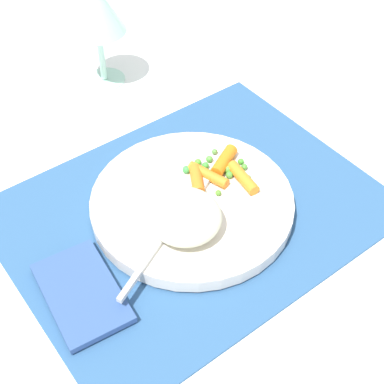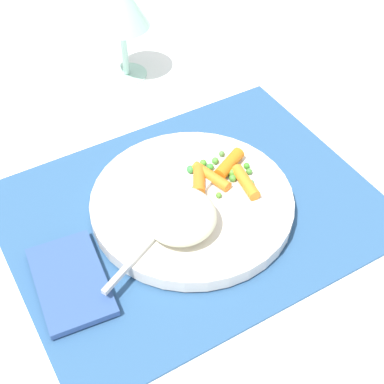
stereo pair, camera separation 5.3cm
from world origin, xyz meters
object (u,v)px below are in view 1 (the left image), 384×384
Objects in this scene: plate at (192,203)px; napkin at (82,292)px; rice_mound at (185,216)px; carrot_portion at (219,172)px; wine_glass at (95,9)px; fork at (175,221)px.

plate reaches higher than napkin.
carrot_portion is (0.08, 0.04, -0.01)m from rice_mound.
wine_glass is (0.01, 0.29, 0.09)m from carrot_portion.
wine_glass reaches higher than napkin.
fork is at bearing -153.84° from plate.
plate is 0.17m from napkin.
plate is 0.04m from fork.
carrot_portion reaches higher than napkin.
fork is 1.13× the size of wine_glass.
carrot_portion is at bearing 26.15° from rice_mound.
rice_mound is 0.02m from fork.
napkin is (-0.13, 0.00, -0.03)m from rice_mound.
plate is at bearing 26.16° from fork.
carrot_portion is 0.75× the size of napkin.
wine_glass is at bearing 88.33° from carrot_portion.
plate is 0.32m from wine_glass.
rice_mound reaches higher than plate.
plate is at bearing 42.91° from rice_mound.
fork is at bearing -162.46° from carrot_portion.
fork is (-0.04, -0.02, 0.01)m from plate.
rice_mound is at bearing -105.38° from wine_glass.
carrot_portion reaches higher than plate.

